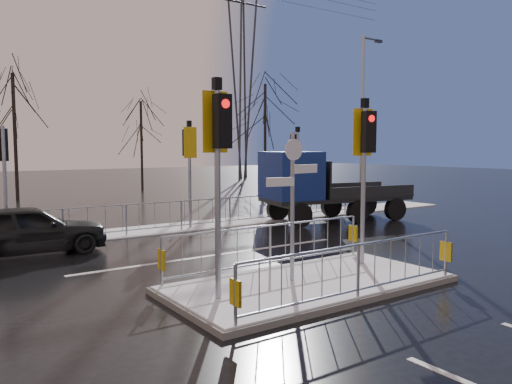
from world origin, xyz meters
TOP-DOWN VIEW (x-y plane):
  - ground at (0.00, 0.00)m, footprint 120.00×120.00m
  - snow_verge at (0.00, 8.60)m, footprint 30.00×2.00m
  - lane_markings at (0.00, -0.33)m, footprint 8.00×11.38m
  - traffic_island at (-0.01, 0.01)m, footprint 6.00×3.04m
  - far_kerb_fixtures at (0.29, 8.09)m, footprint 18.00×0.65m
  - car_far_lane at (-4.20, 6.74)m, footprint 4.14×1.82m
  - flatbed_truck at (6.02, 6.93)m, footprint 6.26×3.27m
  - tree_far_a at (-2.00, 22.00)m, footprint 3.75×3.75m
  - tree_far_b at (6.00, 24.00)m, footprint 3.25×3.25m
  - tree_far_c at (14.00, 21.00)m, footprint 4.00×4.00m
  - street_lamp_right at (10.57, 8.50)m, footprint 1.25×0.18m
  - pylon_wires at (16.88, 30.00)m, footprint 70.00×2.38m

SIDE VIEW (x-z plane):
  - ground at x=0.00m, z-range 0.00..0.00m
  - lane_markings at x=0.00m, z-range 0.00..0.01m
  - snow_verge at x=0.00m, z-range 0.00..0.04m
  - traffic_island at x=-0.01m, z-range -1.68..2.47m
  - car_far_lane at x=-4.20m, z-range 0.00..1.39m
  - far_kerb_fixtures at x=0.29m, z-range -0.90..2.93m
  - flatbed_truck at x=6.02m, z-range 0.09..2.85m
  - tree_far_b at x=6.00m, z-range 1.11..7.25m
  - street_lamp_right at x=10.57m, z-range 0.39..8.39m
  - tree_far_a at x=-2.00m, z-range 1.28..8.36m
  - tree_far_c at x=14.00m, z-range 1.37..8.92m
  - pylon_wires at x=16.88m, z-range 1.05..21.02m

